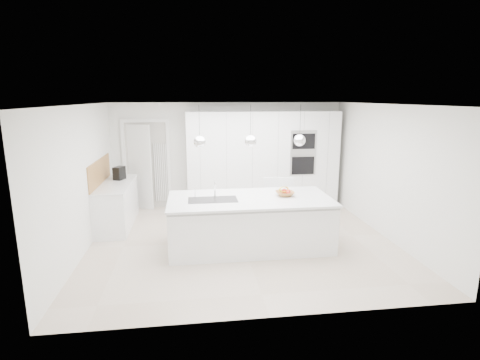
{
  "coord_description": "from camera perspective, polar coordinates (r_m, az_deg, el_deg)",
  "views": [
    {
      "loc": [
        -0.89,
        -6.5,
        2.63
      ],
      "look_at": [
        0.0,
        0.3,
        1.1
      ],
      "focal_mm": 28.0,
      "sensor_mm": 36.0,
      "label": 1
    }
  ],
  "objects": [
    {
      "name": "pendant_mid",
      "position": [
        6.32,
        1.62,
        5.95
      ],
      "size": [
        0.2,
        0.2,
        0.2
      ],
      "primitive_type": "sphere",
      "color": "white",
      "rests_on": "ceiling"
    },
    {
      "name": "oak_backsplash",
      "position": [
        8.05,
        -20.6,
        1.18
      ],
      "size": [
        0.02,
        1.8,
        0.5
      ],
      "primitive_type": "cube",
      "color": "#AB7C47",
      "rests_on": "wall_left"
    },
    {
      "name": "bar_stool_left",
      "position": [
        7.64,
        4.95,
        -3.58
      ],
      "size": [
        0.39,
        0.5,
        1.02
      ],
      "primitive_type": null,
      "rotation": [
        0.0,
        0.0,
        0.12
      ],
      "color": "white",
      "rests_on": "floor"
    },
    {
      "name": "hallway_door",
      "position": [
        9.16,
        -15.57,
        1.89
      ],
      "size": [
        0.76,
        0.38,
        2.0
      ],
      "primitive_type": "cube",
      "rotation": [
        0.0,
        0.0,
        -0.44
      ],
      "color": "white",
      "rests_on": "floor"
    },
    {
      "name": "left_base_cabinets",
      "position": [
        8.15,
        -18.24,
        -3.72
      ],
      "size": [
        0.6,
        1.8,
        0.86
      ],
      "primitive_type": "cube",
      "color": "white",
      "rests_on": "floor"
    },
    {
      "name": "oven_stack",
      "position": [
        8.87,
        9.62,
        4.1
      ],
      "size": [
        0.62,
        0.04,
        1.05
      ],
      "primitive_type": null,
      "color": "#A5A5A8",
      "rests_on": "tall_cabinets"
    },
    {
      "name": "island_base",
      "position": [
        6.65,
        1.54,
        -6.74
      ],
      "size": [
        2.8,
        1.2,
        0.86
      ],
      "primitive_type": "cube",
      "color": "white",
      "rests_on": "floor"
    },
    {
      "name": "doorway_frame",
      "position": [
        9.17,
        -13.99,
        2.12
      ],
      "size": [
        1.11,
        0.08,
        2.13
      ],
      "primitive_type": null,
      "color": "white",
      "rests_on": "floor"
    },
    {
      "name": "left_worktop",
      "position": [
        8.04,
        -18.46,
        -0.64
      ],
      "size": [
        0.62,
        1.82,
        0.04
      ],
      "primitive_type": "cube",
      "color": "white",
      "rests_on": "left_base_cabinets"
    },
    {
      "name": "apple_b",
      "position": [
        6.73,
        7.36,
        -1.78
      ],
      "size": [
        0.09,
        0.09,
        0.09
      ],
      "primitive_type": "sphere",
      "color": "red",
      "rests_on": "fruit_bowl"
    },
    {
      "name": "pendant_right",
      "position": [
        6.5,
        9.07,
        5.99
      ],
      "size": [
        0.2,
        0.2,
        0.2
      ],
      "primitive_type": "sphere",
      "color": "white",
      "rests_on": "ceiling"
    },
    {
      "name": "tall_cabinets",
      "position": [
        8.98,
        3.49,
        3.07
      ],
      "size": [
        3.6,
        0.6,
        2.3
      ],
      "primitive_type": "cube",
      "color": "white",
      "rests_on": "floor"
    },
    {
      "name": "floor",
      "position": [
        7.06,
        0.32,
        -9.28
      ],
      "size": [
        5.5,
        5.5,
        0.0
      ],
      "primitive_type": "plane",
      "color": "beige",
      "rests_on": "ground"
    },
    {
      "name": "espresso_machine",
      "position": [
        8.37,
        -17.92,
        1.0
      ],
      "size": [
        0.25,
        0.3,
        0.28
      ],
      "primitive_type": "cube",
      "rotation": [
        0.0,
        0.0,
        -0.38
      ],
      "color": "black",
      "rests_on": "left_worktop"
    },
    {
      "name": "banana_bunch",
      "position": [
        6.71,
        6.7,
        -1.43
      ],
      "size": [
        0.23,
        0.17,
        0.21
      ],
      "primitive_type": "torus",
      "rotation": [
        1.22,
        0.0,
        0.35
      ],
      "color": "gold",
      "rests_on": "fruit_bowl"
    },
    {
      "name": "wall_back",
      "position": [
        9.14,
        -1.8,
        3.89
      ],
      "size": [
        5.5,
        0.0,
        5.5
      ],
      "primitive_type": "plane",
      "rotation": [
        1.57,
        0.0,
        0.0
      ],
      "color": "white",
      "rests_on": "ground"
    },
    {
      "name": "ceiling",
      "position": [
        6.56,
        0.35,
        11.45
      ],
      "size": [
        5.5,
        5.5,
        0.0
      ],
      "primitive_type": "plane",
      "rotation": [
        3.14,
        0.0,
        0.0
      ],
      "color": "white",
      "rests_on": "wall_back"
    },
    {
      "name": "wall_left",
      "position": [
        6.9,
        -22.94,
        0.03
      ],
      "size": [
        0.0,
        5.0,
        5.0
      ],
      "primitive_type": "plane",
      "rotation": [
        1.57,
        0.0,
        1.57
      ],
      "color": "white",
      "rests_on": "ground"
    },
    {
      "name": "island_worktop",
      "position": [
        6.56,
        1.49,
        -2.89
      ],
      "size": [
        2.84,
        1.4,
        0.04
      ],
      "primitive_type": "cube",
      "color": "white",
      "rests_on": "island_base"
    },
    {
      "name": "pendant_left",
      "position": [
        6.24,
        -6.16,
        5.8
      ],
      "size": [
        0.2,
        0.2,
        0.2
      ],
      "primitive_type": "sphere",
      "color": "white",
      "rests_on": "ceiling"
    },
    {
      "name": "island_tap",
      "position": [
        6.6,
        -3.86,
        -1.3
      ],
      "size": [
        0.02,
        0.02,
        0.3
      ],
      "primitive_type": "cylinder",
      "color": "white",
      "rests_on": "island_worktop"
    },
    {
      "name": "apple_a",
      "position": [
        6.76,
        6.75,
        -1.68
      ],
      "size": [
        0.09,
        0.09,
        0.09
      ],
      "primitive_type": "sphere",
      "color": "red",
      "rests_on": "fruit_bowl"
    },
    {
      "name": "fruit_bowl",
      "position": [
        6.72,
        6.87,
        -2.08
      ],
      "size": [
        0.34,
        0.34,
        0.08
      ],
      "primitive_type": "imported",
      "rotation": [
        0.0,
        0.0,
        0.03
      ],
      "color": "#AB7C47",
      "rests_on": "island_worktop"
    },
    {
      "name": "radiator",
      "position": [
        9.16,
        -11.95,
        1.1
      ],
      "size": [
        0.32,
        0.04,
        1.4
      ],
      "primitive_type": null,
      "color": "white",
      "rests_on": "floor"
    },
    {
      "name": "apple_c",
      "position": [
        6.69,
        7.33,
        -1.94
      ],
      "size": [
        0.07,
        0.07,
        0.07
      ],
      "primitive_type": "sphere",
      "color": "red",
      "rests_on": "fruit_bowl"
    },
    {
      "name": "bar_stool_right",
      "position": [
        7.69,
        7.1,
        -3.55
      ],
      "size": [
        0.39,
        0.5,
        1.01
      ],
      "primitive_type": null,
      "rotation": [
        0.0,
        0.0,
        -0.13
      ],
      "color": "white",
      "rests_on": "floor"
    },
    {
      "name": "island_sink",
      "position": [
        6.46,
        -4.16,
        -3.71
      ],
      "size": [
        0.84,
        0.44,
        0.18
      ],
      "primitive_type": null,
      "color": "#3F3F42",
      "rests_on": "island_worktop"
    }
  ]
}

